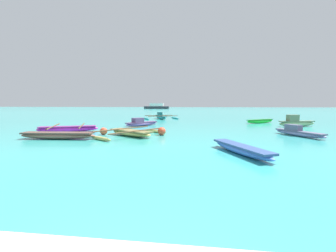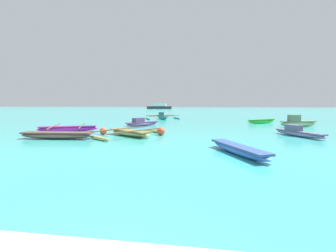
{
  "view_description": "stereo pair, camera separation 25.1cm",
  "coord_description": "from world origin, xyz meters",
  "px_view_note": "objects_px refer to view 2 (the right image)",
  "views": [
    {
      "loc": [
        0.88,
        -1.71,
        1.93
      ],
      "look_at": [
        -1.18,
        14.9,
        0.25
      ],
      "focal_mm": 24.0,
      "sensor_mm": 36.0,
      "label": 1
    },
    {
      "loc": [
        1.13,
        -1.68,
        1.93
      ],
      "look_at": [
        -1.18,
        14.9,
        0.25
      ],
      "focal_mm": 24.0,
      "sensor_mm": 36.0,
      "label": 2
    }
  ],
  "objects_px": {
    "moored_boat_1": "(261,121)",
    "moored_boat_4": "(298,132)",
    "moored_boat_6": "(68,129)",
    "mooring_buoy_0": "(103,131)",
    "distant_ferry": "(159,107)",
    "moored_boat_5": "(162,117)",
    "moored_boat_2": "(297,123)",
    "mooring_buoy_1": "(161,131)",
    "moored_boat_7": "(130,133)",
    "moored_boat_0": "(142,123)",
    "moored_boat_3": "(238,149)",
    "moored_boat_8": "(57,135)"
  },
  "relations": [
    {
      "from": "moored_boat_0",
      "to": "moored_boat_5",
      "type": "height_order",
      "value": "moored_boat_5"
    },
    {
      "from": "moored_boat_0",
      "to": "distant_ferry",
      "type": "relative_size",
      "value": 0.33
    },
    {
      "from": "mooring_buoy_1",
      "to": "moored_boat_3",
      "type": "bearing_deg",
      "value": -50.99
    },
    {
      "from": "moored_boat_1",
      "to": "moored_boat_4",
      "type": "xyz_separation_m",
      "value": [
        -0.23,
        -8.87,
        0.02
      ]
    },
    {
      "from": "moored_boat_3",
      "to": "moored_boat_5",
      "type": "distance_m",
      "value": 19.74
    },
    {
      "from": "moored_boat_1",
      "to": "moored_boat_5",
      "type": "distance_m",
      "value": 11.57
    },
    {
      "from": "moored_boat_1",
      "to": "distant_ferry",
      "type": "height_order",
      "value": "distant_ferry"
    },
    {
      "from": "moored_boat_3",
      "to": "moored_boat_8",
      "type": "relative_size",
      "value": 0.82
    },
    {
      "from": "moored_boat_3",
      "to": "moored_boat_5",
      "type": "relative_size",
      "value": 0.74
    },
    {
      "from": "mooring_buoy_0",
      "to": "moored_boat_5",
      "type": "bearing_deg",
      "value": 84.7
    },
    {
      "from": "moored_boat_1",
      "to": "mooring_buoy_0",
      "type": "xyz_separation_m",
      "value": [
        -11.95,
        -9.75,
        0.01
      ]
    },
    {
      "from": "moored_boat_6",
      "to": "moored_boat_1",
      "type": "bearing_deg",
      "value": 7.45
    },
    {
      "from": "moored_boat_7",
      "to": "mooring_buoy_1",
      "type": "height_order",
      "value": "mooring_buoy_1"
    },
    {
      "from": "moored_boat_2",
      "to": "moored_boat_4",
      "type": "height_order",
      "value": "moored_boat_2"
    },
    {
      "from": "moored_boat_3",
      "to": "moored_boat_2",
      "type": "bearing_deg",
      "value": 125.3
    },
    {
      "from": "moored_boat_5",
      "to": "distant_ferry",
      "type": "height_order",
      "value": "distant_ferry"
    },
    {
      "from": "moored_boat_6",
      "to": "moored_boat_5",
      "type": "bearing_deg",
      "value": 49.23
    },
    {
      "from": "mooring_buoy_0",
      "to": "distant_ferry",
      "type": "xyz_separation_m",
      "value": [
        -8.85,
        69.26,
        0.59
      ]
    },
    {
      "from": "moored_boat_7",
      "to": "moored_boat_1",
      "type": "bearing_deg",
      "value": 79.24
    },
    {
      "from": "moored_boat_3",
      "to": "mooring_buoy_1",
      "type": "bearing_deg",
      "value": -165.02
    },
    {
      "from": "moored_boat_3",
      "to": "distant_ferry",
      "type": "xyz_separation_m",
      "value": [
        -16.25,
        73.69,
        0.63
      ]
    },
    {
      "from": "moored_boat_8",
      "to": "moored_boat_0",
      "type": "bearing_deg",
      "value": 66.01
    },
    {
      "from": "moored_boat_2",
      "to": "mooring_buoy_0",
      "type": "bearing_deg",
      "value": -170.2
    },
    {
      "from": "moored_boat_1",
      "to": "mooring_buoy_0",
      "type": "height_order",
      "value": "mooring_buoy_0"
    },
    {
      "from": "mooring_buoy_0",
      "to": "mooring_buoy_1",
      "type": "distance_m",
      "value": 3.61
    },
    {
      "from": "moored_boat_1",
      "to": "mooring_buoy_0",
      "type": "distance_m",
      "value": 15.42
    },
    {
      "from": "moored_boat_5",
      "to": "moored_boat_7",
      "type": "xyz_separation_m",
      "value": [
        0.5,
        -14.66,
        -0.08
      ]
    },
    {
      "from": "moored_boat_0",
      "to": "moored_boat_2",
      "type": "relative_size",
      "value": 0.92
    },
    {
      "from": "moored_boat_2",
      "to": "mooring_buoy_1",
      "type": "height_order",
      "value": "moored_boat_2"
    },
    {
      "from": "moored_boat_4",
      "to": "moored_boat_5",
      "type": "xyz_separation_m",
      "value": [
        -10.38,
        13.47,
        0.04
      ]
    },
    {
      "from": "moored_boat_3",
      "to": "moored_boat_7",
      "type": "distance_m",
      "value": 6.93
    },
    {
      "from": "moored_boat_4",
      "to": "moored_boat_8",
      "type": "distance_m",
      "value": 13.8
    },
    {
      "from": "moored_boat_8",
      "to": "moored_boat_4",
      "type": "bearing_deg",
      "value": 7.51
    },
    {
      "from": "moored_boat_2",
      "to": "distant_ferry",
      "type": "bearing_deg",
      "value": 94.23
    },
    {
      "from": "moored_boat_3",
      "to": "mooring_buoy_1",
      "type": "relative_size",
      "value": 7.07
    },
    {
      "from": "moored_boat_2",
      "to": "moored_boat_3",
      "type": "relative_size",
      "value": 0.95
    },
    {
      "from": "moored_boat_4",
      "to": "mooring_buoy_0",
      "type": "height_order",
      "value": "moored_boat_4"
    },
    {
      "from": "moored_boat_1",
      "to": "moored_boat_5",
      "type": "xyz_separation_m",
      "value": [
        -10.62,
        4.6,
        0.06
      ]
    },
    {
      "from": "moored_boat_8",
      "to": "moored_boat_2",
      "type": "bearing_deg",
      "value": 24.49
    },
    {
      "from": "moored_boat_0",
      "to": "moored_boat_7",
      "type": "bearing_deg",
      "value": -133.32
    },
    {
      "from": "moored_boat_4",
      "to": "moored_boat_7",
      "type": "relative_size",
      "value": 0.69
    },
    {
      "from": "moored_boat_2",
      "to": "moored_boat_7",
      "type": "distance_m",
      "value": 14.1
    },
    {
      "from": "moored_boat_1",
      "to": "mooring_buoy_1",
      "type": "distance_m",
      "value": 12.63
    },
    {
      "from": "moored_boat_0",
      "to": "moored_boat_6",
      "type": "height_order",
      "value": "moored_boat_0"
    },
    {
      "from": "moored_boat_1",
      "to": "moored_boat_6",
      "type": "height_order",
      "value": "moored_boat_6"
    },
    {
      "from": "moored_boat_7",
      "to": "distant_ferry",
      "type": "xyz_separation_m",
      "value": [
        -10.68,
        69.57,
        0.62
      ]
    },
    {
      "from": "moored_boat_0",
      "to": "moored_boat_1",
      "type": "height_order",
      "value": "moored_boat_0"
    },
    {
      "from": "moored_boat_7",
      "to": "mooring_buoy_0",
      "type": "distance_m",
      "value": 1.85
    },
    {
      "from": "moored_boat_4",
      "to": "mooring_buoy_1",
      "type": "distance_m",
      "value": 8.14
    },
    {
      "from": "moored_boat_2",
      "to": "moored_boat_3",
      "type": "xyz_separation_m",
      "value": [
        -6.63,
        -11.17,
        -0.16
      ]
    }
  ]
}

